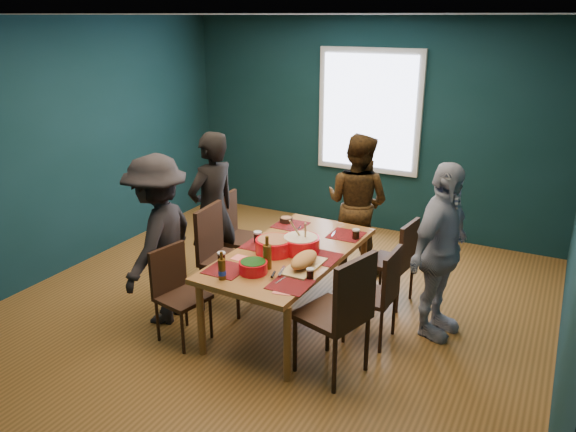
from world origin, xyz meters
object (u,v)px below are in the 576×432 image
Objects in this scene: chair_right_mid at (380,289)px; bowl_salad at (274,246)px; chair_right_near at (342,308)px; cutting_board at (304,261)px; person_back at (357,203)px; chair_left_near at (176,287)px; bowl_herbs at (253,267)px; chair_left_far at (236,230)px; chair_left_mid at (220,249)px; person_right at (440,252)px; chair_right_far at (399,256)px; bowl_dumpling at (301,244)px; dining_table at (290,258)px; person_near_left at (159,240)px; person_far_left at (213,211)px.

bowl_salad is at bearing -170.69° from chair_right_mid.
cutting_board is at bearing 161.74° from chair_right_near.
cutting_board is at bearing 103.20° from person_back.
bowl_herbs is at bearing 25.62° from chair_left_near.
chair_right_mid is 1.50× the size of cutting_board.
chair_left_mid is at bearing -76.66° from chair_left_far.
person_right is at bearing 33.85° from cutting_board.
chair_left_mid is 1.66m from person_back.
cutting_board is (-0.53, -1.02, 0.25)m from chair_right_far.
person_right is 4.75× the size of bowl_salad.
chair_right_mid is 2.52× the size of bowl_dumpling.
dining_table is 0.85m from chair_right_mid.
cutting_board is at bearing -59.53° from bowl_dumpling.
chair_left_far is at bearing 146.38° from cutting_board.
chair_right_near is 2.07m from person_back.
chair_left_mid is 1.59m from chair_right_mid.
chair_left_far is 1.08m from bowl_salad.
person_right is 2.72× the size of cutting_board.
person_right is at bearing 19.97° from bowl_salad.
person_near_left is at bearing 124.28° from person_right.
person_far_left is at bearing 105.23° from person_right.
bowl_salad is at bearing 101.07° from person_near_left.
cutting_board is at bearing 40.63° from bowl_herbs.
chair_left_near is 0.49m from person_near_left.
person_right is at bearing -31.86° from chair_right_far.
person_far_left is 1.29m from bowl_herbs.
chair_right_near is 2.02m from person_far_left.
chair_left_mid is at bearing 132.94° from person_near_left.
bowl_salad is (0.93, -0.41, -0.05)m from person_far_left.
bowl_salad is at bearing 95.49° from bowl_herbs.
bowl_dumpling reaches higher than chair_left_mid.
chair_right_mid is at bearing 26.30° from cutting_board.
cutting_board is (0.37, -0.15, -0.01)m from bowl_salad.
person_far_left is at bearing -118.35° from chair_left_far.
bowl_salad is 0.57× the size of cutting_board.
chair_left_far is 0.59× the size of person_right.
bowl_dumpling is (-0.76, 0.01, 0.27)m from chair_right_mid.
chair_left_near is at bearing 46.32° from person_near_left.
chair_right_far is 1.00× the size of chair_right_mid.
dining_table is at bearing -156.30° from bowl_dumpling.
chair_right_mid is at bearing 93.90° from person_far_left.
chair_left_far is 2.81× the size of bowl_salad.
bowl_dumpling is at bearing -31.99° from chair_left_far.
cutting_board is at bearing -16.23° from chair_left_mid.
person_right is (2.18, -0.17, 0.24)m from chair_left_far.
bowl_herbs is (-0.07, -0.54, 0.12)m from dining_table.
person_far_left is at bearing 127.67° from chair_left_mid.
chair_right_far is at bearing 45.90° from bowl_dumpling.
chair_left_far is at bearing -166.17° from chair_right_far.
chair_left_near is 0.80× the size of chair_right_near.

